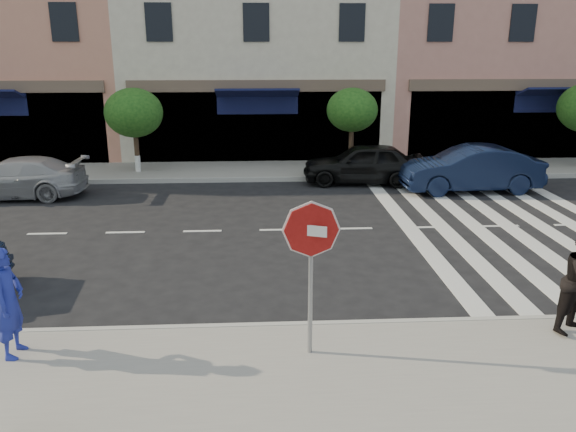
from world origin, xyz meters
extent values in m
plane|color=black|center=(0.00, 0.00, 0.00)|extent=(120.00, 120.00, 0.00)
cube|color=gray|center=(0.00, -3.75, 0.07)|extent=(60.00, 4.50, 0.15)
cube|color=gray|center=(0.00, 11.00, 0.07)|extent=(60.00, 3.00, 0.15)
cube|color=beige|center=(-0.50, 17.00, 5.50)|extent=(11.00, 9.00, 11.00)
cube|color=tan|center=(11.50, 17.00, 6.50)|extent=(13.00, 9.00, 13.00)
cylinder|color=#473323|center=(-5.00, 10.80, 0.95)|extent=(0.18, 0.18, 1.60)
cylinder|color=silver|center=(-5.00, 10.80, 0.45)|extent=(0.20, 0.20, 0.60)
ellipsoid|color=#184413|center=(-5.00, 10.80, 2.32)|extent=(2.10, 2.10, 1.79)
cylinder|color=#473323|center=(3.00, 10.80, 1.00)|extent=(0.18, 0.18, 1.71)
cylinder|color=silver|center=(3.00, 10.80, 0.45)|extent=(0.20, 0.20, 0.60)
ellipsoid|color=#184413|center=(3.00, 10.80, 2.38)|extent=(1.90, 1.90, 1.62)
cylinder|color=gray|center=(0.24, -2.43, 1.25)|extent=(0.09, 0.09, 2.19)
cylinder|color=white|center=(0.24, -2.44, 2.14)|extent=(0.81, 0.31, 0.86)
cylinder|color=#9E1411|center=(0.24, -2.46, 2.14)|extent=(0.76, 0.30, 0.80)
cube|color=white|center=(0.24, -2.49, 2.14)|extent=(0.43, 0.17, 0.16)
imported|color=navy|center=(-4.25, -2.25, 1.02)|extent=(0.43, 0.64, 1.74)
imported|color=#9A9BA0|center=(-8.24, 7.77, 0.64)|extent=(4.39, 1.81, 1.27)
imported|color=black|center=(3.16, 9.10, 0.71)|extent=(4.32, 2.08, 1.42)
imported|color=black|center=(6.50, 7.79, 0.75)|extent=(4.62, 1.74, 1.50)
camera|label=1|loc=(-0.51, -10.06, 4.68)|focal=35.00mm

